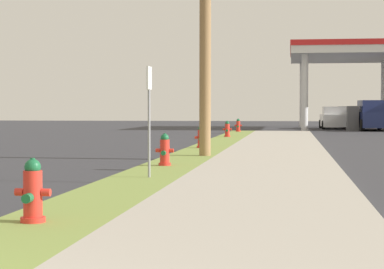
% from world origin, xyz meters
% --- Properties ---
extents(fire_hydrant_nearest, '(0.42, 0.38, 0.74)m').
position_xyz_m(fire_hydrant_nearest, '(0.53, 4.85, 0.45)').
color(fire_hydrant_nearest, red).
rests_on(fire_hydrant_nearest, grass_verge).
extents(fire_hydrant_second, '(0.42, 0.38, 0.74)m').
position_xyz_m(fire_hydrant_second, '(0.60, 13.29, 0.45)').
color(fire_hydrant_second, red).
rests_on(fire_hydrant_second, grass_verge).
extents(fire_hydrant_third, '(0.42, 0.37, 0.74)m').
position_xyz_m(fire_hydrant_third, '(0.51, 20.88, 0.45)').
color(fire_hydrant_third, red).
rests_on(fire_hydrant_third, grass_verge).
extents(fire_hydrant_fourth, '(0.42, 0.37, 0.74)m').
position_xyz_m(fire_hydrant_fourth, '(0.55, 30.49, 0.45)').
color(fire_hydrant_fourth, red).
rests_on(fire_hydrant_fourth, grass_verge).
extents(fire_hydrant_fifth, '(0.42, 0.38, 0.74)m').
position_xyz_m(fire_hydrant_fifth, '(0.51, 38.19, 0.45)').
color(fire_hydrant_fifth, red).
rests_on(fire_hydrant_fifth, grass_verge).
extents(utility_pole_midground, '(0.45, 1.39, 8.48)m').
position_xyz_m(utility_pole_midground, '(1.13, 16.84, 4.44)').
color(utility_pole_midground, '#937047').
rests_on(utility_pole_midground, grass_verge).
extents(street_sign_post, '(0.05, 0.36, 2.12)m').
position_xyz_m(street_sign_post, '(0.80, 10.42, 1.63)').
color(street_sign_post, gray).
rests_on(street_sign_post, grass_verge).
extents(car_white_by_near_pump, '(2.01, 4.53, 1.57)m').
position_xyz_m(car_white_by_near_pump, '(6.56, 49.08, 0.72)').
color(car_white_by_near_pump, white).
rests_on(car_white_by_near_pump, ground).
extents(truck_navy_at_forecourt, '(2.48, 5.53, 1.97)m').
position_xyz_m(truck_navy_at_forecourt, '(8.77, 45.72, 0.91)').
color(truck_navy_at_forecourt, navy).
rests_on(truck_navy_at_forecourt, ground).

